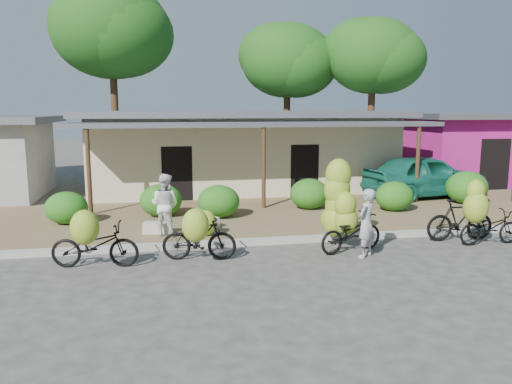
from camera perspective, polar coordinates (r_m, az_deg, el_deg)
ground at (r=11.21m, az=7.45°, el=-8.35°), size 100.00×100.00×0.00m
sidewalk at (r=15.86m, az=1.70°, el=-2.78°), size 60.00×6.00×0.12m
curb at (r=13.03m, az=4.65°, el=-5.44°), size 60.00×0.25×0.15m
shop_main at (r=21.39m, az=-1.82°, el=4.88°), size 13.00×8.50×3.35m
shop_pink at (r=25.36m, az=22.36°, el=4.77°), size 6.00×6.00×3.25m
tree_far_center at (r=26.61m, az=-16.62°, el=17.44°), size 5.86×5.79×9.52m
tree_center_right at (r=27.70m, az=3.15°, el=14.97°), size 5.08×4.95×7.99m
tree_near_right at (r=27.11m, az=12.77°, el=15.11°), size 4.92×4.78×8.04m
hedge_0 at (r=15.46m, az=-20.85°, el=-1.70°), size 1.21×1.09×0.95m
hedge_1 at (r=15.75m, az=-10.81°, el=-0.93°), size 1.30×1.17×1.01m
hedge_2 at (r=15.32m, az=-4.29°, el=-1.08°), size 1.29×1.16×1.01m
hedge_3 at (r=16.73m, az=6.11°, el=-0.20°), size 1.30×1.17×1.02m
hedge_4 at (r=16.95m, az=15.52°, el=-0.45°), size 1.24×1.12×0.97m
hedge_5 at (r=19.11m, az=22.94°, el=0.50°), size 1.47×1.33×1.15m
bike_far_left at (r=11.34m, az=-18.07°, el=-5.52°), size 1.97×1.36×1.41m
bike_left at (r=11.31m, az=-6.60°, el=-4.99°), size 1.75×1.28×1.33m
bike_center at (r=12.40m, az=10.01°, el=-2.42°), size 1.88×1.41×2.22m
bike_right at (r=13.93m, az=22.68°, el=-2.50°), size 1.86×1.22×1.71m
bike_far_right at (r=14.03m, az=25.18°, el=-3.69°), size 1.70×0.61×0.89m
loose_banana_a at (r=13.43m, az=-6.64°, el=-3.29°), size 0.56×0.47×0.69m
loose_banana_b at (r=13.17m, az=-5.75°, el=-3.55°), size 0.55×0.47×0.69m
loose_banana_c at (r=13.86m, az=8.44°, el=-3.06°), size 0.51×0.43×0.64m
sack_near at (r=13.96m, az=-6.04°, el=-3.62°), size 0.94×0.78×0.30m
sack_far at (r=13.73m, az=-11.18°, el=-4.01°), size 0.80×0.49×0.28m
vendor at (r=11.84m, az=12.47°, el=-3.50°), size 0.70×0.68×1.61m
bystander at (r=13.30m, az=-10.38°, el=-1.44°), size 1.00×0.94×1.64m
teal_van at (r=19.92m, az=18.74°, el=1.76°), size 4.97×2.53×1.62m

